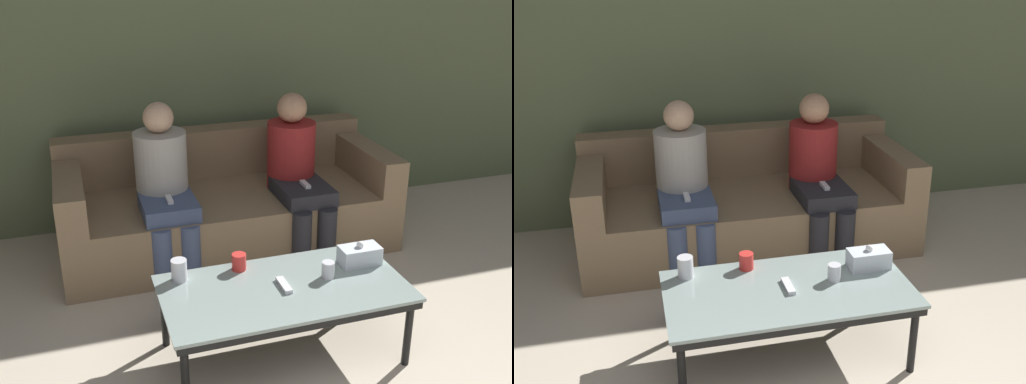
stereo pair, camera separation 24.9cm
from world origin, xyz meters
TOP-DOWN VIEW (x-y plane):
  - wall_back at (0.00, 3.63)m, footprint 12.00×0.06m
  - couch at (0.00, 3.07)m, footprint 2.30×0.98m
  - coffee_table at (-0.07, 1.69)m, footprint 1.25×0.64m
  - cup_near_left at (-0.23, 1.93)m, footprint 0.08×0.08m
  - cup_near_right at (0.18, 1.70)m, footprint 0.07×0.07m
  - cup_far_center at (-0.56, 1.92)m, footprint 0.08×0.08m
  - tissue_box at (0.41, 1.79)m, footprint 0.22×0.12m
  - game_remote at (-0.07, 1.69)m, footprint 0.04×0.15m
  - seated_person_left_end at (-0.46, 2.87)m, footprint 0.35×0.66m
  - seated_person_mid_left at (0.46, 2.86)m, footprint 0.34×0.69m

SIDE VIEW (x-z plane):
  - couch at x=0.00m, z-range -0.10..0.67m
  - coffee_table at x=-0.07m, z-range 0.17..0.58m
  - game_remote at x=-0.07m, z-range 0.41..0.43m
  - cup_near_right at x=0.18m, z-range 0.41..0.50m
  - cup_near_left at x=-0.23m, z-range 0.41..0.50m
  - tissue_box at x=0.41m, z-range 0.40..0.53m
  - cup_far_center at x=-0.56m, z-range 0.41..0.53m
  - seated_person_mid_left at x=0.46m, z-range 0.04..1.13m
  - seated_person_left_end at x=-0.46m, z-range 0.04..1.14m
  - wall_back at x=0.00m, z-range 0.00..2.60m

